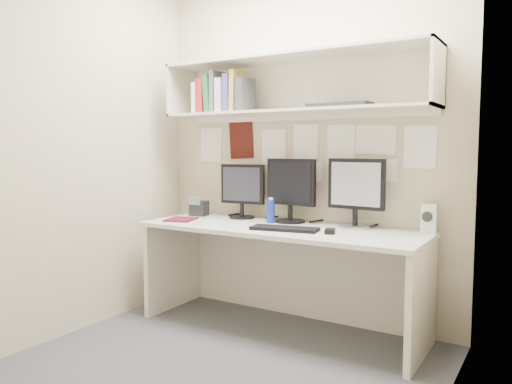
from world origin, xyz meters
The scene contains 19 objects.
floor centered at (0.00, 0.00, 0.00)m, with size 2.40×2.00×0.01m, color #424247.
wall_back centered at (0.00, 1.00, 1.30)m, with size 2.40×0.02×2.60m, color #BAAC8E.
wall_front centered at (0.00, -1.00, 1.30)m, with size 2.40×0.02×2.60m, color #BAAC8E.
wall_left centered at (-1.20, 0.00, 1.30)m, with size 0.02×2.00×2.60m, color #BAAC8E.
wall_right centered at (1.20, 0.00, 1.30)m, with size 0.02×2.00×2.60m, color #BAAC8E.
desk centered at (0.00, 0.65, 0.37)m, with size 2.00×0.70×0.73m.
overhead_hutch centered at (0.00, 0.86, 1.72)m, with size 2.00×0.38×0.40m.
pinned_papers centered at (0.00, 0.99, 1.25)m, with size 1.92×0.01×0.48m, color white, non-canonical shape.
monitor_left centered at (-0.46, 0.87, 0.96)m, with size 0.36×0.20×0.42m.
monitor_center centered at (-0.04, 0.87, 0.98)m, with size 0.40×0.22×0.47m.
monitor_right centered at (0.46, 0.87, 0.99)m, with size 0.41×0.22×0.47m.
keyboard centered at (0.10, 0.52, 0.74)m, with size 0.45×0.16×0.02m, color black.
mouse centered at (0.41, 0.56, 0.74)m, with size 0.06×0.10×0.03m, color black.
speaker centered at (0.94, 0.90, 0.82)m, with size 0.11×0.11×0.19m.
blue_bottle centered at (-0.14, 0.76, 0.82)m, with size 0.06×0.06×0.19m.
maroon_notebook centered at (-0.79, 0.53, 0.74)m, with size 0.19×0.24×0.01m, color #580F1C.
desk_phone centered at (-0.83, 0.80, 0.79)m, with size 0.15×0.13×0.16m.
book_stack centered at (-0.56, 0.76, 1.67)m, with size 0.46×0.19×0.31m.
hutch_tray centered at (0.37, 0.77, 1.56)m, with size 0.43×0.16×0.03m, color black.
Camera 1 is at (1.65, -2.36, 1.27)m, focal length 35.00 mm.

